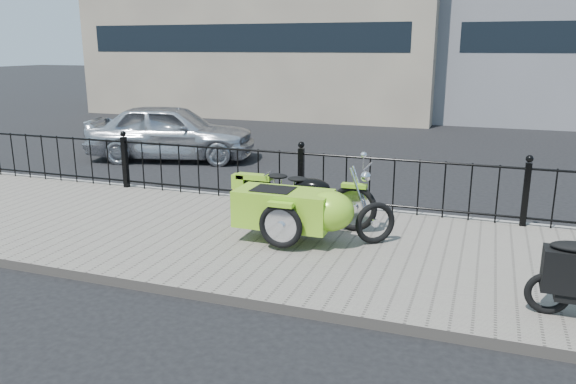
% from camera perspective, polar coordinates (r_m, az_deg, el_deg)
% --- Properties ---
extents(ground, '(120.00, 120.00, 0.00)m').
position_cam_1_polar(ground, '(8.42, -1.50, -4.28)').
color(ground, black).
rests_on(ground, ground).
extents(sidewalk, '(30.00, 3.80, 0.12)m').
position_cam_1_polar(sidewalk, '(7.96, -2.81, -4.96)').
color(sidewalk, slate).
rests_on(sidewalk, ground).
extents(curb, '(30.00, 0.10, 0.12)m').
position_cam_1_polar(curb, '(9.70, 1.58, -1.34)').
color(curb, gray).
rests_on(curb, ground).
extents(iron_fence, '(14.11, 0.11, 1.08)m').
position_cam_1_polar(iron_fence, '(9.44, 1.34, 1.51)').
color(iron_fence, black).
rests_on(iron_fence, sidewalk).
extents(motorcycle_sidecar, '(2.28, 1.48, 0.98)m').
position_cam_1_polar(motorcycle_sidecar, '(7.70, 1.15, -1.46)').
color(motorcycle_sidecar, black).
rests_on(motorcycle_sidecar, sidewalk).
extents(spare_tire, '(0.51, 0.42, 0.58)m').
position_cam_1_polar(spare_tire, '(7.67, 8.85, -3.13)').
color(spare_tire, black).
rests_on(spare_tire, sidewalk).
extents(sedan_car, '(4.33, 2.59, 1.38)m').
position_cam_1_polar(sedan_car, '(14.08, -11.77, 6.01)').
color(sedan_car, '#BABCC2').
rests_on(sedan_car, ground).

